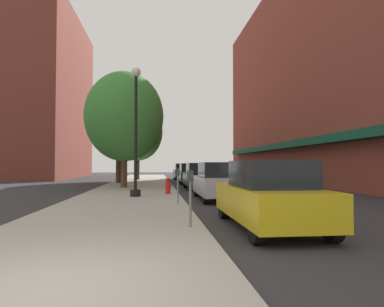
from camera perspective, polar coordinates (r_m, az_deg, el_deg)
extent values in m
plane|color=#2D2D30|center=(22.28, 0.99, -5.90)|extent=(90.00, 90.00, 0.00)
cube|color=#A8A399|center=(23.13, -9.25, -5.58)|extent=(4.80, 50.00, 0.12)
cube|color=brown|center=(30.44, 21.54, 12.85)|extent=(6.00, 40.00, 18.46)
cube|color=#144C38|center=(28.09, 15.62, 1.33)|extent=(0.90, 34.00, 0.50)
cube|color=brown|center=(43.57, -22.62, 8.77)|extent=(6.00, 18.00, 19.00)
cube|color=#144C38|center=(43.94, -26.91, 0.34)|extent=(0.90, 15.30, 0.50)
cylinder|color=black|center=(15.52, -9.58, -6.64)|extent=(0.48, 0.48, 0.30)
cylinder|color=black|center=(15.53, -9.52, 3.52)|extent=(0.14, 0.14, 5.20)
sphere|color=silver|center=(16.03, -9.47, 13.46)|extent=(0.44, 0.44, 0.44)
cylinder|color=red|center=(16.75, -4.10, -5.76)|extent=(0.26, 0.26, 0.62)
sphere|color=red|center=(16.73, -4.10, -4.53)|extent=(0.24, 0.24, 0.24)
cylinder|color=red|center=(16.75, -3.62, -5.45)|extent=(0.12, 0.10, 0.10)
cylinder|color=slate|center=(7.89, -0.28, -8.59)|extent=(0.06, 0.06, 1.05)
cube|color=#33383D|center=(7.84, -0.28, -3.83)|extent=(0.14, 0.09, 0.26)
cylinder|color=slate|center=(12.39, -2.43, -6.14)|extent=(0.06, 0.06, 1.05)
cube|color=#33383D|center=(12.36, -2.42, -3.11)|extent=(0.14, 0.09, 0.26)
cylinder|color=#4C3823|center=(21.68, -11.46, -2.17)|extent=(0.40, 0.40, 2.64)
ellipsoid|color=#387F33|center=(21.89, -11.40, 6.18)|extent=(4.96, 4.96, 5.70)
cylinder|color=#422D1E|center=(27.17, -12.36, -1.79)|extent=(0.40, 0.40, 2.93)
ellipsoid|color=#235B23|center=(27.37, -12.31, 5.08)|extent=(4.81, 4.81, 5.54)
cylinder|color=#4C3823|center=(32.89, -9.23, -1.94)|extent=(0.40, 0.40, 2.78)
ellipsoid|color=#387F33|center=(33.04, -9.20, 3.62)|extent=(4.84, 4.84, 5.57)
cylinder|color=black|center=(9.93, 5.43, -9.08)|extent=(0.22, 0.64, 0.64)
cylinder|color=black|center=(10.35, 14.02, -8.74)|extent=(0.22, 0.64, 0.64)
cylinder|color=black|center=(6.86, 10.91, -12.32)|extent=(0.22, 0.64, 0.64)
cylinder|color=black|center=(7.46, 22.68, -11.36)|extent=(0.22, 0.64, 0.64)
cube|color=gold|center=(8.56, 12.77, -8.05)|extent=(1.80, 4.30, 0.76)
cube|color=black|center=(8.37, 13.07, -3.38)|extent=(1.56, 2.20, 0.64)
cylinder|color=black|center=(16.53, 0.74, -6.19)|extent=(0.22, 0.64, 0.64)
cylinder|color=black|center=(16.79, 6.06, -6.12)|extent=(0.22, 0.64, 0.64)
cylinder|color=black|center=(13.37, 2.39, -7.22)|extent=(0.22, 0.64, 0.64)
cylinder|color=black|center=(13.69, 8.91, -7.08)|extent=(0.22, 0.64, 0.64)
cube|color=#B2B2BA|center=(15.05, 4.43, -5.40)|extent=(1.80, 4.30, 0.76)
cube|color=black|center=(14.87, 4.53, -2.74)|extent=(1.56, 2.20, 0.64)
cylinder|color=black|center=(22.86, -1.18, -4.99)|extent=(0.22, 0.64, 0.64)
cylinder|color=black|center=(23.04, 2.71, -4.97)|extent=(0.22, 0.64, 0.64)
cylinder|color=black|center=(19.67, -0.37, -5.50)|extent=(0.22, 0.64, 0.64)
cylinder|color=black|center=(19.89, 4.13, -5.46)|extent=(0.22, 0.64, 0.64)
cube|color=black|center=(21.33, 1.29, -4.36)|extent=(1.80, 4.30, 0.76)
cube|color=black|center=(21.17, 1.34, -2.48)|extent=(1.56, 2.20, 0.64)
cylinder|color=black|center=(28.92, -2.22, -4.34)|extent=(0.22, 0.64, 0.64)
cylinder|color=black|center=(29.06, 0.86, -4.32)|extent=(0.22, 0.64, 0.64)
cylinder|color=black|center=(25.73, -1.73, -4.64)|extent=(0.22, 0.64, 0.64)
cylinder|color=black|center=(25.89, 1.72, -4.63)|extent=(0.22, 0.64, 0.64)
cube|color=#196638|center=(27.38, -0.36, -3.81)|extent=(1.80, 4.30, 0.76)
cube|color=black|center=(27.21, -0.32, -2.34)|extent=(1.56, 2.20, 0.64)
cylinder|color=black|center=(36.12, -3.00, -3.84)|extent=(0.22, 0.64, 0.64)
cylinder|color=black|center=(36.24, -0.53, -3.84)|extent=(0.22, 0.64, 0.64)
cylinder|color=black|center=(32.92, -2.69, -4.03)|extent=(0.22, 0.64, 0.64)
cylinder|color=black|center=(33.05, 0.01, -4.03)|extent=(0.22, 0.64, 0.64)
cube|color=#1E389E|center=(34.56, -1.56, -3.40)|extent=(1.80, 4.30, 0.76)
cube|color=black|center=(34.40, -1.54, -2.24)|extent=(1.56, 2.20, 0.64)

